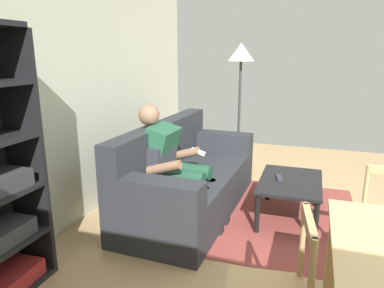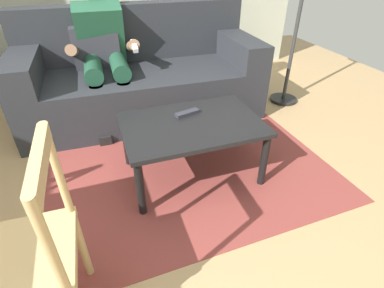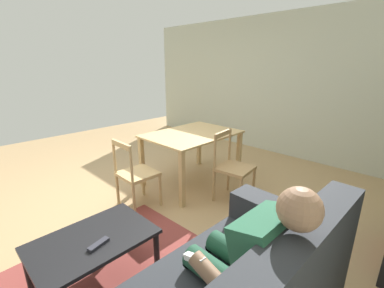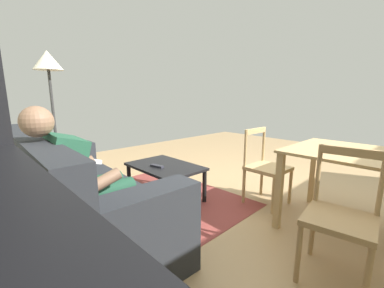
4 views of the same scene
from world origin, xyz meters
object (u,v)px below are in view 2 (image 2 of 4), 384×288
(couch, at_px, (141,78))
(coffee_table, at_px, (192,130))
(person_lounging, at_px, (103,50))
(tv_remote, at_px, (187,113))
(dining_chair_facing_couch, at_px, (24,260))

(couch, bearing_deg, coffee_table, -83.25)
(coffee_table, bearing_deg, couch, 96.75)
(coffee_table, bearing_deg, person_lounging, 110.67)
(couch, height_order, tv_remote, couch)
(person_lounging, xyz_separation_m, dining_chair_facing_couch, (-0.49, -1.90, -0.18))
(tv_remote, xyz_separation_m, dining_chair_facing_couch, (-0.92, -0.88, 0.00))
(couch, distance_m, person_lounging, 0.41)
(couch, height_order, person_lounging, person_lounging)
(person_lounging, distance_m, coffee_table, 1.23)
(couch, xyz_separation_m, coffee_table, (0.13, -1.09, 0.02))
(person_lounging, bearing_deg, tv_remote, -66.96)
(coffee_table, relative_size, dining_chair_facing_couch, 1.04)
(dining_chair_facing_couch, bearing_deg, coffee_table, 40.05)
(couch, relative_size, tv_remote, 12.65)
(coffee_table, distance_m, tv_remote, 0.13)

